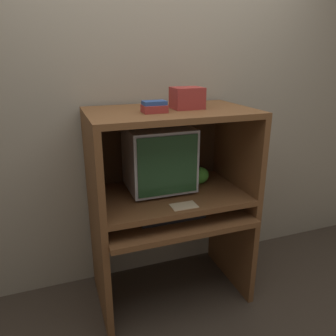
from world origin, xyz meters
name	(u,v)px	position (x,y,z in m)	size (l,w,h in m)	color
ground_plane	(186,320)	(0.00, 0.00, 0.00)	(12.00, 12.00, 0.00)	#3D3328
wall_back	(152,109)	(0.00, 0.70, 1.30)	(6.00, 0.06, 2.60)	gray
desk_base	(172,242)	(0.00, 0.27, 0.44)	(1.03, 0.68, 0.67)	brown
desk_monitor_shelf	(170,196)	(0.00, 0.32, 0.77)	(1.03, 0.64, 0.12)	brown
hutch_upper	(168,136)	(0.00, 0.35, 1.17)	(1.03, 0.64, 0.56)	brown
crt_monitor	(159,158)	(-0.05, 0.39, 1.02)	(0.42, 0.37, 0.43)	#B2B2B7
keyboard	(171,217)	(-0.04, 0.19, 0.68)	(0.42, 0.14, 0.03)	black
mouse	(212,210)	(0.25, 0.18, 0.69)	(0.07, 0.05, 0.03)	#28282B
snack_bag	(199,175)	(0.25, 0.40, 0.86)	(0.15, 0.11, 0.12)	green
book_stack	(154,107)	(-0.13, 0.25, 1.38)	(0.14, 0.10, 0.07)	maroon
paper_card	(184,206)	(0.01, 0.09, 0.80)	(0.16, 0.10, 0.00)	#CCB28C
storage_box	(187,98)	(0.11, 0.32, 1.42)	(0.19, 0.16, 0.13)	maroon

